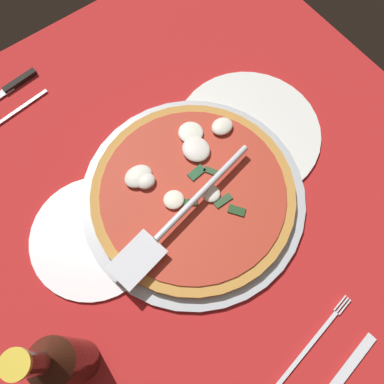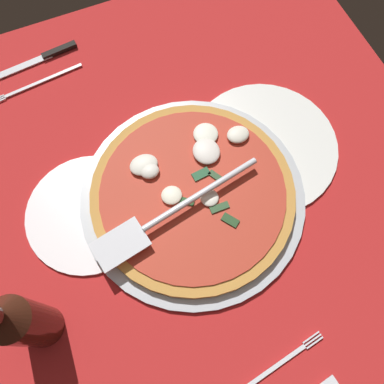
{
  "view_description": "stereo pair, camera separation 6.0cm",
  "coord_description": "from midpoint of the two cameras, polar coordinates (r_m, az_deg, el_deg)",
  "views": [
    {
      "loc": [
        12.39,
        19.28,
        63.45
      ],
      "look_at": [
        -2.34,
        -0.26,
        2.22
      ],
      "focal_mm": 37.94,
      "sensor_mm": 36.0,
      "label": 1
    },
    {
      "loc": [
        7.21,
        22.27,
        63.45
      ],
      "look_at": [
        -2.34,
        -0.26,
        2.22
      ],
      "focal_mm": 37.94,
      "sensor_mm": 36.0,
      "label": 2
    }
  ],
  "objects": [
    {
      "name": "dinner_plate_right",
      "position": [
        0.68,
        -16.04,
        -6.41
      ],
      "size": [
        20.53,
        20.53,
        1.0
      ],
      "primitive_type": "cylinder",
      "color": "white",
      "rests_on": "ground_plane"
    },
    {
      "name": "pizza_pan",
      "position": [
        0.67,
        -2.53,
        -0.8
      ],
      "size": [
        37.14,
        37.14,
        1.22
      ],
      "primitive_type": "cylinder",
      "color": "#AFB6BD",
      "rests_on": "ground_plane"
    },
    {
      "name": "pizza",
      "position": [
        0.66,
        -2.65,
        -0.08
      ],
      "size": [
        33.38,
        33.38,
        3.07
      ],
      "color": "#C6893C",
      "rests_on": "pizza_pan"
    },
    {
      "name": "pizza_server",
      "position": [
        0.62,
        -4.6,
        -3.69
      ],
      "size": [
        29.1,
        8.3,
        1.0
      ],
      "rotation": [
        0.0,
        0.0,
        0.18
      ],
      "color": "silver",
      "rests_on": "pizza"
    },
    {
      "name": "ground_plane",
      "position": [
        0.68,
        -3.96,
        -2.38
      ],
      "size": [
        93.69,
        93.69,
        0.8
      ],
      "primitive_type": "cube",
      "color": "#B12020"
    },
    {
      "name": "dinner_plate_left",
      "position": [
        0.73,
        5.56,
        8.09
      ],
      "size": [
        25.64,
        25.64,
        1.0
      ],
      "primitive_type": "cylinder",
      "color": "white",
      "rests_on": "ground_plane"
    },
    {
      "name": "place_setting_far",
      "position": [
        0.65,
        14.1,
        -24.14
      ],
      "size": [
        20.88,
        15.31,
        1.4
      ],
      "rotation": [
        0.0,
        0.0,
        3.3
      ],
      "color": "white",
      "rests_on": "ground_plane"
    },
    {
      "name": "place_setting_near",
      "position": [
        0.84,
        -26.67,
        10.56
      ],
      "size": [
        19.11,
        12.72,
        1.4
      ],
      "rotation": [
        0.0,
        0.0,
        0.1
      ],
      "color": "white",
      "rests_on": "ground_plane"
    },
    {
      "name": "beer_bottle",
      "position": [
        0.57,
        -21.04,
        -21.74
      ],
      "size": [
        5.89,
        5.89,
        23.73
      ],
      "color": "#3C1C11",
      "rests_on": "ground_plane"
    }
  ]
}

